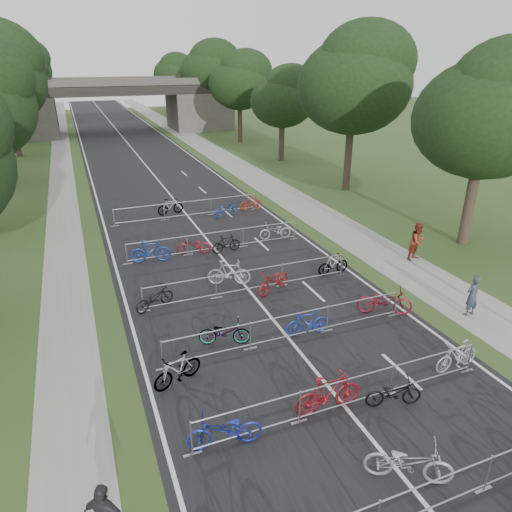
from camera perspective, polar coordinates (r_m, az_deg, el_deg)
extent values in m
cube|color=black|center=(52.77, -14.91, 12.47)|extent=(11.00, 140.00, 0.01)
cube|color=gray|center=(54.32, -6.34, 13.39)|extent=(3.00, 140.00, 0.01)
cube|color=gray|center=(52.41, -23.18, 11.32)|extent=(2.00, 140.00, 0.01)
cube|color=silver|center=(52.77, -14.91, 12.46)|extent=(0.12, 140.00, 0.00)
cube|color=#494541|center=(67.10, -27.11, 15.15)|extent=(8.00, 8.00, 5.00)
cube|color=#494541|center=(69.23, -7.10, 17.61)|extent=(8.00, 8.00, 5.00)
cube|color=black|center=(66.95, -17.34, 19.26)|extent=(30.00, 8.00, 1.20)
cube|color=#494541|center=(63.12, -17.08, 20.00)|extent=(30.00, 0.40, 0.90)
cube|color=#494541|center=(70.68, -17.77, 20.20)|extent=(30.00, 0.40, 0.90)
cylinder|color=#33261C|center=(27.07, 25.13, 5.89)|extent=(0.56, 0.56, 4.48)
ellipsoid|color=black|center=(26.25, 26.81, 15.02)|extent=(7.17, 7.17, 5.88)
sphere|color=black|center=(26.26, 29.15, 17.79)|extent=(5.73, 5.73, 5.73)
sphere|color=black|center=(26.34, 24.89, 13.38)|extent=(4.66, 4.66, 4.66)
cylinder|color=#33261C|center=(35.96, 11.44, 12.05)|extent=(0.56, 0.56, 5.11)
ellipsoid|color=black|center=(35.35, 12.13, 20.02)|extent=(8.18, 8.18, 6.70)
sphere|color=black|center=(35.22, 13.73, 22.55)|extent=(6.54, 6.54, 6.54)
sphere|color=black|center=(35.57, 10.81, 18.48)|extent=(5.31, 5.31, 5.31)
cylinder|color=#33261C|center=(42.41, -29.11, 11.41)|extent=(0.56, 0.56, 5.25)
cylinder|color=#33261C|center=(46.43, 3.21, 14.19)|extent=(0.56, 0.56, 3.85)
ellipsoid|color=black|center=(45.97, 3.32, 18.83)|extent=(6.16, 6.16, 5.05)
sphere|color=black|center=(45.69, 4.37, 20.33)|extent=(4.93, 4.93, 4.93)
sphere|color=black|center=(46.28, 2.44, 17.92)|extent=(4.00, 4.00, 4.00)
cylinder|color=#33261C|center=(54.28, -27.84, 13.15)|extent=(0.56, 0.56, 4.20)
ellipsoid|color=black|center=(53.88, -28.69, 17.42)|extent=(6.72, 6.72, 5.51)
sphere|color=black|center=(53.27, -28.36, 18.91)|extent=(5.38, 5.38, 5.38)
sphere|color=black|center=(54.49, -29.00, 16.49)|extent=(4.37, 4.37, 4.37)
cylinder|color=#33261C|center=(57.37, -2.01, 16.31)|extent=(0.56, 0.56, 4.48)
ellipsoid|color=black|center=(56.99, -2.08, 20.69)|extent=(7.17, 7.17, 5.88)
sphere|color=black|center=(56.68, -1.30, 22.14)|extent=(5.73, 5.73, 5.73)
sphere|color=black|center=(57.35, -2.75, 19.80)|extent=(4.66, 4.66, 4.66)
cylinder|color=#33261C|center=(66.12, -27.14, 14.93)|extent=(0.56, 0.56, 4.72)
ellipsoid|color=black|center=(65.79, -27.91, 18.88)|extent=(7.56, 7.56, 6.20)
sphere|color=black|center=(65.21, -27.66, 20.26)|extent=(6.05, 6.05, 6.05)
sphere|color=black|center=(66.37, -28.16, 18.02)|extent=(4.91, 4.91, 4.91)
cylinder|color=#33261C|center=(68.68, -5.61, 17.67)|extent=(0.56, 0.56, 5.11)
ellipsoid|color=black|center=(68.36, -5.78, 21.85)|extent=(8.18, 8.18, 6.70)
sphere|color=black|center=(68.03, -5.18, 23.24)|extent=(6.54, 6.54, 6.54)
sphere|color=black|center=(68.73, -6.30, 20.98)|extent=(5.31, 5.31, 5.31)
cylinder|color=#33261C|center=(78.01, -26.64, 16.17)|extent=(0.56, 0.56, 5.25)
ellipsoid|color=black|center=(77.73, -27.36, 19.89)|extent=(8.40, 8.40, 6.89)
sphere|color=black|center=(77.17, -27.16, 21.18)|extent=(6.72, 6.72, 6.72)
sphere|color=black|center=(78.29, -27.57, 19.08)|extent=(5.46, 5.46, 5.46)
cylinder|color=#33261C|center=(80.26, -8.17, 17.93)|extent=(0.56, 0.56, 3.85)
ellipsoid|color=black|center=(80.00, -8.33, 20.62)|extent=(6.16, 6.16, 5.05)
sphere|color=black|center=(79.62, -7.84, 21.52)|extent=(4.93, 4.93, 4.93)
sphere|color=black|center=(80.41, -8.76, 20.06)|extent=(4.00, 4.00, 4.00)
cylinder|color=#33261C|center=(89.99, -26.18, 16.59)|extent=(0.56, 0.56, 4.20)
ellipsoid|color=black|center=(89.75, -26.67, 19.16)|extent=(6.72, 6.72, 5.51)
sphere|color=black|center=(89.18, -26.45, 20.07)|extent=(5.38, 5.38, 5.38)
sphere|color=black|center=(90.31, -26.88, 18.60)|extent=(4.37, 4.37, 4.37)
cylinder|color=#33261C|center=(91.88, -10.13, 18.69)|extent=(0.56, 0.56, 4.48)
ellipsoid|color=black|center=(91.65, -10.33, 21.42)|extent=(7.17, 7.17, 5.88)
sphere|color=black|center=(91.25, -9.94, 22.34)|extent=(5.73, 5.73, 5.73)
sphere|color=black|center=(92.06, -10.69, 20.85)|extent=(4.66, 4.66, 4.66)
cylinder|color=#999BA0|center=(11.69, 21.91, -24.43)|extent=(9.20, 0.04, 0.04)
cylinder|color=#999BA0|center=(12.32, 21.24, -27.18)|extent=(9.20, 0.04, 0.04)
cylinder|color=#999BA0|center=(12.92, 26.99, -23.07)|extent=(0.05, 0.05, 1.10)
cube|color=#999BA0|center=(13.29, 26.53, -24.70)|extent=(0.50, 0.08, 0.03)
cylinder|color=#999BA0|center=(13.66, 11.51, -14.85)|extent=(9.20, 0.04, 0.04)
cylinder|color=#999BA0|center=(14.21, 11.22, -17.60)|extent=(9.20, 0.04, 0.04)
cylinder|color=#999BA0|center=(12.57, -8.05, -21.66)|extent=(0.05, 0.05, 1.10)
cube|color=#999BA0|center=(12.95, -7.91, -23.33)|extent=(0.50, 0.08, 0.03)
cylinder|color=#999BA0|center=(13.34, 5.48, -18.28)|extent=(0.05, 0.05, 1.10)
cube|color=#999BA0|center=(13.71, 5.39, -19.95)|extent=(0.50, 0.08, 0.03)
cylinder|color=#999BA0|center=(14.73, 16.55, -14.67)|extent=(0.05, 0.05, 1.10)
cube|color=#999BA0|center=(15.06, 16.30, -16.28)|extent=(0.50, 0.08, 0.03)
cylinder|color=#999BA0|center=(16.57, 25.16, -11.40)|extent=(0.05, 0.05, 1.10)
cube|color=#999BA0|center=(16.86, 24.84, -12.91)|extent=(0.50, 0.08, 0.03)
cylinder|color=#999BA0|center=(16.35, 4.32, -7.35)|extent=(9.20, 0.04, 0.04)
cylinder|color=#999BA0|center=(16.81, 4.23, -9.90)|extent=(9.20, 0.04, 0.04)
cylinder|color=#999BA0|center=(15.46, -11.64, -12.07)|extent=(0.05, 0.05, 1.10)
cube|color=#999BA0|center=(15.77, -11.47, -13.65)|extent=(0.50, 0.08, 0.03)
cylinder|color=#999BA0|center=(16.09, -0.73, -9.94)|extent=(0.05, 0.05, 1.10)
cube|color=#999BA0|center=(16.39, -0.72, -11.50)|extent=(0.50, 0.08, 0.03)
cylinder|color=#999BA0|center=(17.26, 8.90, -7.74)|extent=(0.05, 0.05, 1.10)
cube|color=#999BA0|center=(17.54, 8.79, -9.23)|extent=(0.50, 0.08, 0.03)
cylinder|color=#999BA0|center=(18.85, 17.03, -5.69)|extent=(0.05, 0.05, 1.10)
cube|color=#999BA0|center=(19.11, 16.84, -7.09)|extent=(0.50, 0.08, 0.03)
cylinder|color=#999BA0|center=(19.59, -0.77, -1.79)|extent=(9.20, 0.04, 0.04)
cylinder|color=#999BA0|center=(19.98, -0.76, -4.04)|extent=(9.20, 0.04, 0.04)
cylinder|color=#999BA0|center=(18.85, -13.98, -5.33)|extent=(0.05, 0.05, 1.10)
cube|color=#999BA0|center=(19.10, -13.83, -6.74)|extent=(0.50, 0.08, 0.03)
cylinder|color=#999BA0|center=(19.37, -5.01, -3.84)|extent=(0.05, 0.05, 1.10)
cube|color=#999BA0|center=(19.62, -4.95, -5.22)|extent=(0.50, 0.08, 0.03)
cylinder|color=#999BA0|center=(20.35, 3.27, -2.37)|extent=(0.05, 0.05, 1.10)
cube|color=#999BA0|center=(20.59, 3.24, -3.71)|extent=(0.50, 0.08, 0.03)
cylinder|color=#999BA0|center=(21.72, 10.64, -1.02)|extent=(0.05, 0.05, 1.10)
cube|color=#999BA0|center=(21.94, 10.53, -2.29)|extent=(0.50, 0.08, 0.03)
cylinder|color=#999BA0|center=(23.96, -5.08, 2.97)|extent=(9.20, 0.04, 0.04)
cylinder|color=#999BA0|center=(24.28, -5.01, 1.05)|extent=(9.20, 0.04, 0.04)
cylinder|color=#999BA0|center=(23.36, -15.88, 0.25)|extent=(0.05, 0.05, 1.10)
cube|color=#999BA0|center=(23.57, -15.74, -0.95)|extent=(0.50, 0.08, 0.03)
cylinder|color=#999BA0|center=(23.78, -8.57, 1.34)|extent=(0.05, 0.05, 1.10)
cube|color=#999BA0|center=(23.99, -8.50, 0.16)|extent=(0.50, 0.08, 0.03)
cylinder|color=#999BA0|center=(24.59, -1.62, 2.36)|extent=(0.05, 0.05, 1.10)
cube|color=#999BA0|center=(24.78, -1.61, 1.20)|extent=(0.50, 0.08, 0.03)
cylinder|color=#999BA0|center=(25.73, 4.80, 3.26)|extent=(0.05, 0.05, 1.10)
cube|color=#999BA0|center=(25.92, 4.76, 2.15)|extent=(0.50, 0.08, 0.03)
cylinder|color=#999BA0|center=(29.47, -8.54, 6.75)|extent=(9.20, 0.04, 0.04)
cylinder|color=#999BA0|center=(29.73, -8.44, 5.15)|extent=(9.20, 0.04, 0.04)
cylinder|color=#999BA0|center=(28.98, -17.36, 4.60)|extent=(0.05, 0.05, 1.10)
cube|color=#999BA0|center=(29.15, -17.23, 3.61)|extent=(0.50, 0.08, 0.03)
cylinder|color=#999BA0|center=(29.33, -11.40, 5.44)|extent=(0.05, 0.05, 1.10)
cube|color=#999BA0|center=(29.49, -11.32, 4.45)|extent=(0.50, 0.08, 0.03)
cylinder|color=#999BA0|center=(29.98, -5.63, 6.19)|extent=(0.05, 0.05, 1.10)
cube|color=#999BA0|center=(30.15, -5.59, 5.22)|extent=(0.50, 0.08, 0.03)
cylinder|color=#999BA0|center=(30.93, -0.14, 6.85)|extent=(0.05, 0.05, 1.10)
cube|color=#999BA0|center=(31.09, -0.14, 5.90)|extent=(0.50, 0.08, 0.03)
imported|color=#99989F|center=(12.50, 18.56, -23.24)|extent=(2.18, 1.74, 1.11)
imported|color=navy|center=(12.71, -3.95, -20.98)|extent=(2.09, 1.02, 1.05)
imported|color=maroon|center=(13.75, 9.02, -16.60)|extent=(2.10, 0.64, 1.26)
imported|color=black|center=(14.45, 16.81, -16.08)|extent=(1.78, 1.00, 0.89)
imported|color=#9E9FA6|center=(16.52, 23.81, -11.37)|extent=(1.76, 0.58, 1.05)
imported|color=#999BA0|center=(14.80, -9.78, -13.84)|extent=(1.79, 1.09, 1.04)
imported|color=#999BA0|center=(16.43, -3.96, -9.50)|extent=(1.94, 1.22, 0.96)
imported|color=navy|center=(17.01, 6.47, -8.25)|extent=(1.73, 0.64, 1.02)
imported|color=maroon|center=(18.86, 15.80, -5.46)|extent=(2.25, 1.70, 1.13)
imported|color=black|center=(19.02, -12.57, -5.19)|extent=(1.86, 1.27, 0.93)
imported|color=#99989F|center=(20.45, -3.40, -2.12)|extent=(2.02, 1.23, 1.17)
imported|color=maroon|center=(19.85, 2.24, -3.15)|extent=(2.07, 1.51, 1.04)
imported|color=#999BA0|center=(21.78, 9.63, -1.06)|extent=(1.64, 0.52, 0.98)
imported|color=navy|center=(23.29, -13.05, 0.62)|extent=(2.07, 0.95, 1.20)
imported|color=maroon|center=(23.96, -7.80, 1.32)|extent=(1.83, 1.03, 0.91)
imported|color=black|center=(23.93, -3.75, 1.54)|extent=(1.67, 0.67, 0.98)
imported|color=#96969D|center=(25.71, 2.43, 3.14)|extent=(1.89, 0.82, 0.96)
imported|color=#999BA0|center=(30.39, -10.66, 6.09)|extent=(1.81, 0.80, 1.05)
imported|color=navy|center=(29.52, -3.84, 5.87)|extent=(2.01, 1.26, 1.00)
imported|color=maroon|center=(30.79, -0.62, 6.65)|extent=(1.65, 0.57, 0.98)
imported|color=#2D3643|center=(19.85, 25.41, -4.53)|extent=(0.65, 0.45, 1.71)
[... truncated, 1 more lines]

